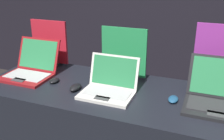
{
  "coord_description": "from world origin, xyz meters",
  "views": [
    {
      "loc": [
        0.62,
        -1.19,
        1.73
      ],
      "look_at": [
        0.01,
        0.36,
        1.08
      ],
      "focal_mm": 42.0,
      "sensor_mm": 36.0,
      "label": 1
    }
  ],
  "objects_px": {
    "mouse_front": "(54,81)",
    "promo_stand_middle": "(124,55)",
    "laptop_middle": "(109,86)",
    "laptop_back": "(219,96)",
    "promo_stand_back": "(222,59)",
    "mouse_middle": "(75,87)",
    "mouse_back": "(173,99)",
    "promo_stand_front": "(50,44)",
    "laptop_front": "(31,68)"
  },
  "relations": [
    {
      "from": "mouse_middle",
      "to": "promo_stand_back",
      "type": "distance_m",
      "value": 1.03
    },
    {
      "from": "laptop_back",
      "to": "promo_stand_back",
      "type": "height_order",
      "value": "promo_stand_back"
    },
    {
      "from": "mouse_front",
      "to": "laptop_middle",
      "type": "height_order",
      "value": "laptop_middle"
    },
    {
      "from": "laptop_middle",
      "to": "promo_stand_middle",
      "type": "distance_m",
      "value": 0.32
    },
    {
      "from": "laptop_front",
      "to": "laptop_middle",
      "type": "height_order",
      "value": "laptop_front"
    },
    {
      "from": "laptop_back",
      "to": "promo_stand_middle",
      "type": "bearing_deg",
      "value": 163.17
    },
    {
      "from": "promo_stand_middle",
      "to": "mouse_middle",
      "type": "bearing_deg",
      "value": -125.6
    },
    {
      "from": "mouse_front",
      "to": "mouse_back",
      "type": "height_order",
      "value": "same"
    },
    {
      "from": "laptop_front",
      "to": "laptop_middle",
      "type": "bearing_deg",
      "value": -5.67
    },
    {
      "from": "promo_stand_front",
      "to": "promo_stand_back",
      "type": "relative_size",
      "value": 0.85
    },
    {
      "from": "mouse_front",
      "to": "mouse_middle",
      "type": "xyz_separation_m",
      "value": [
        0.21,
        -0.06,
        0.0
      ]
    },
    {
      "from": "laptop_middle",
      "to": "laptop_back",
      "type": "distance_m",
      "value": 0.69
    },
    {
      "from": "laptop_front",
      "to": "laptop_middle",
      "type": "distance_m",
      "value": 0.7
    },
    {
      "from": "mouse_middle",
      "to": "promo_stand_back",
      "type": "height_order",
      "value": "promo_stand_back"
    },
    {
      "from": "laptop_back",
      "to": "promo_stand_front",
      "type": "bearing_deg",
      "value": 169.23
    },
    {
      "from": "mouse_front",
      "to": "promo_stand_middle",
      "type": "height_order",
      "value": "promo_stand_middle"
    },
    {
      "from": "promo_stand_front",
      "to": "laptop_back",
      "type": "xyz_separation_m",
      "value": [
        1.38,
        -0.26,
        -0.12
      ]
    },
    {
      "from": "promo_stand_middle",
      "to": "mouse_back",
      "type": "bearing_deg",
      "value": -30.89
    },
    {
      "from": "laptop_middle",
      "to": "mouse_back",
      "type": "height_order",
      "value": "laptop_middle"
    },
    {
      "from": "laptop_front",
      "to": "promo_stand_front",
      "type": "height_order",
      "value": "promo_stand_front"
    },
    {
      "from": "laptop_middle",
      "to": "promo_stand_back",
      "type": "distance_m",
      "value": 0.79
    },
    {
      "from": "laptop_middle",
      "to": "laptop_back",
      "type": "xyz_separation_m",
      "value": [
        0.69,
        0.09,
        0.01
      ]
    },
    {
      "from": "laptop_front",
      "to": "laptop_back",
      "type": "height_order",
      "value": "laptop_back"
    },
    {
      "from": "laptop_middle",
      "to": "promo_stand_front",
      "type": "bearing_deg",
      "value": 153.33
    },
    {
      "from": "promo_stand_front",
      "to": "promo_stand_middle",
      "type": "relative_size",
      "value": 0.99
    },
    {
      "from": "laptop_front",
      "to": "laptop_back",
      "type": "bearing_deg",
      "value": 0.7
    },
    {
      "from": "mouse_front",
      "to": "laptop_back",
      "type": "distance_m",
      "value": 1.14
    },
    {
      "from": "mouse_middle",
      "to": "promo_stand_middle",
      "type": "height_order",
      "value": "promo_stand_middle"
    },
    {
      "from": "mouse_back",
      "to": "promo_stand_back",
      "type": "distance_m",
      "value": 0.46
    },
    {
      "from": "promo_stand_middle",
      "to": "promo_stand_back",
      "type": "relative_size",
      "value": 0.86
    },
    {
      "from": "promo_stand_front",
      "to": "laptop_back",
      "type": "relative_size",
      "value": 0.99
    },
    {
      "from": "mouse_front",
      "to": "promo_stand_middle",
      "type": "relative_size",
      "value": 0.24
    },
    {
      "from": "laptop_front",
      "to": "promo_stand_middle",
      "type": "xyz_separation_m",
      "value": [
        0.7,
        0.23,
        0.12
      ]
    },
    {
      "from": "mouse_back",
      "to": "laptop_back",
      "type": "bearing_deg",
      "value": 9.75
    },
    {
      "from": "promo_stand_middle",
      "to": "laptop_back",
      "type": "xyz_separation_m",
      "value": [
        0.69,
        -0.21,
        -0.12
      ]
    },
    {
      "from": "mouse_back",
      "to": "laptop_middle",
      "type": "bearing_deg",
      "value": -174.56
    },
    {
      "from": "mouse_middle",
      "to": "mouse_back",
      "type": "distance_m",
      "value": 0.67
    },
    {
      "from": "mouse_front",
      "to": "promo_stand_front",
      "type": "relative_size",
      "value": 0.24
    },
    {
      "from": "mouse_back",
      "to": "promo_stand_back",
      "type": "bearing_deg",
      "value": 49.43
    },
    {
      "from": "mouse_front",
      "to": "promo_stand_back",
      "type": "relative_size",
      "value": 0.21
    },
    {
      "from": "laptop_back",
      "to": "mouse_back",
      "type": "distance_m",
      "value": 0.27
    },
    {
      "from": "laptop_front",
      "to": "mouse_middle",
      "type": "xyz_separation_m",
      "value": [
        0.46,
        -0.11,
        -0.04
      ]
    },
    {
      "from": "promo_stand_middle",
      "to": "promo_stand_back",
      "type": "height_order",
      "value": "promo_stand_back"
    },
    {
      "from": "mouse_front",
      "to": "promo_stand_back",
      "type": "distance_m",
      "value": 1.21
    },
    {
      "from": "promo_stand_back",
      "to": "promo_stand_middle",
      "type": "bearing_deg",
      "value": -175.43
    },
    {
      "from": "laptop_middle",
      "to": "mouse_middle",
      "type": "relative_size",
      "value": 2.96
    },
    {
      "from": "laptop_front",
      "to": "promo_stand_middle",
      "type": "distance_m",
      "value": 0.74
    },
    {
      "from": "promo_stand_front",
      "to": "promo_stand_middle",
      "type": "height_order",
      "value": "promo_stand_middle"
    },
    {
      "from": "mouse_front",
      "to": "mouse_middle",
      "type": "distance_m",
      "value": 0.22
    },
    {
      "from": "mouse_front",
      "to": "mouse_back",
      "type": "xyz_separation_m",
      "value": [
        0.88,
        0.02,
        -0.0
      ]
    }
  ]
}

